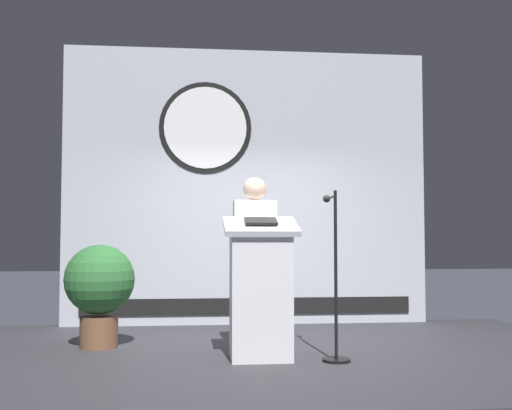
# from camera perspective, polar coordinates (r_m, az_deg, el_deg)

# --- Properties ---
(ground_plane) EXTENTS (40.00, 40.00, 0.00)m
(ground_plane) POSITION_cam_1_polar(r_m,az_deg,el_deg) (5.85, 0.84, -16.41)
(ground_plane) COLOR #383D47
(stage_platform) EXTENTS (6.40, 4.00, 0.30)m
(stage_platform) POSITION_cam_1_polar(r_m,az_deg,el_deg) (5.82, 0.84, -14.97)
(stage_platform) COLOR #333338
(stage_platform) RESTS_ON ground
(banner_display) EXTENTS (4.46, 0.12, 3.38)m
(banner_display) POSITION_cam_1_polar(r_m,az_deg,el_deg) (7.56, -0.88, 1.80)
(banner_display) COLOR #B2B7C1
(banner_display) RESTS_ON stage_platform
(podium) EXTENTS (0.64, 0.49, 1.24)m
(podium) POSITION_cam_1_polar(r_m,az_deg,el_deg) (5.36, 0.43, -7.87)
(podium) COLOR silver
(podium) RESTS_ON stage_platform
(speaker_person) EXTENTS (0.40, 0.26, 1.62)m
(speaker_person) POSITION_cam_1_polar(r_m,az_deg,el_deg) (5.82, -0.13, -5.24)
(speaker_person) COLOR black
(speaker_person) RESTS_ON stage_platform
(microphone_stand) EXTENTS (0.24, 0.50, 1.46)m
(microphone_stand) POSITION_cam_1_polar(r_m,az_deg,el_deg) (5.37, 7.33, -8.83)
(microphone_stand) COLOR black
(microphone_stand) RESTS_ON stage_platform
(potted_plant) EXTENTS (0.67, 0.67, 0.99)m
(potted_plant) POSITION_cam_1_polar(r_m,az_deg,el_deg) (6.12, -14.35, -7.25)
(potted_plant) COLOR brown
(potted_plant) RESTS_ON stage_platform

